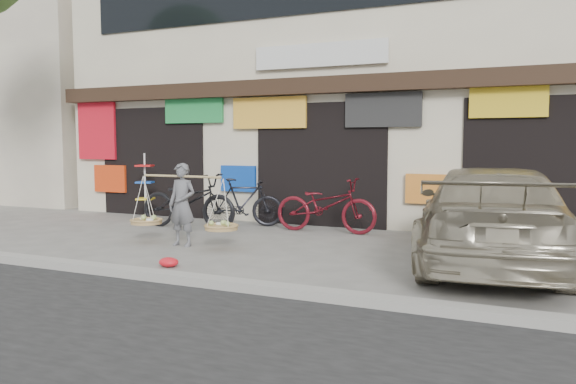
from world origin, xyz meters
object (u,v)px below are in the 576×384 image
at_px(suv, 490,216).
at_px(display_rack, 145,193).
at_px(bike_2, 326,205).
at_px(street_vendor, 182,208).
at_px(bike_0, 188,201).
at_px(bike_1, 243,202).

height_order(suv, display_rack, display_rack).
relative_size(bike_2, suv, 0.40).
xyz_separation_m(street_vendor, bike_2, (1.80, 2.46, -0.11)).
bearing_deg(suv, bike_2, -36.66).
xyz_separation_m(bike_2, suv, (3.29, -1.87, 0.18)).
distance_m(street_vendor, suv, 5.13).
bearing_deg(display_rack, street_vendor, -42.26).
xyz_separation_m(bike_0, bike_1, (0.94, 0.71, -0.06)).
xyz_separation_m(bike_0, bike_2, (2.88, 0.67, -0.03)).
bearing_deg(bike_2, display_rack, 87.44).
xyz_separation_m(bike_0, suv, (6.17, -1.20, 0.14)).
bearing_deg(bike_1, bike_2, -113.60).
relative_size(bike_0, bike_1, 1.28).
distance_m(bike_1, bike_2, 1.94).
distance_m(street_vendor, bike_1, 2.51).
bearing_deg(bike_2, bike_1, 87.71).
relative_size(bike_0, display_rack, 1.42).
xyz_separation_m(street_vendor, bike_0, (-1.08, 1.79, -0.08)).
bearing_deg(street_vendor, suv, 8.80).
bearing_deg(bike_1, display_rack, 65.95).
height_order(bike_0, suv, suv).
distance_m(suv, display_rack, 8.17).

